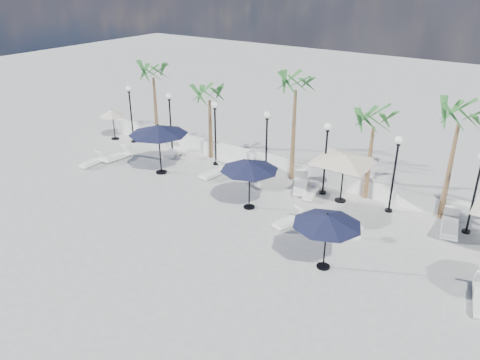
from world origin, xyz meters
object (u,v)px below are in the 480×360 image
Objects in this scene: lounger_0 at (117,156)px; parasol_navy_mid at (249,166)px; lounger_3 at (213,172)px; parasol_cream_sq_a at (345,154)px; parasol_cream_small at (112,113)px; lounger_5 at (311,192)px; lounger_7 at (450,226)px; lounger_6 at (300,185)px; lounger_2 at (92,162)px; parasol_navy_left at (158,130)px; lounger_1 at (172,151)px; parasol_navy_right at (327,220)px; lounger_4 at (290,220)px.

lounger_0 is 10.42m from parasol_navy_mid.
lounger_3 is at bearing 17.40° from lounger_0.
parasol_cream_sq_a is 16.64m from parasol_cream_small.
lounger_3 is 4.73m from parasol_navy_mid.
parasol_cream_small is at bearing 167.49° from lounger_5.
parasol_cream_sq_a is (-5.22, -0.01, 2.25)m from lounger_7.
parasol_navy_mid is at bearing -13.64° from parasol_cream_small.
parasol_cream_sq_a reaches higher than lounger_5.
lounger_0 is at bearing 167.89° from lounger_6.
lounger_6 is 7.51m from lounger_7.
lounger_2 is 5.05m from parasol_navy_left.
lounger_1 is 16.58m from lounger_7.
lounger_1 reaches higher than lounger_5.
lounger_6 is at bearing 0.08° from parasol_cream_small.
lounger_1 is at bearing 119.30° from parasol_navy_left.
parasol_navy_right is (15.94, -1.80, 1.91)m from lounger_2.
parasol_navy_right reaches higher than lounger_4.
parasol_navy_right is at bearing -72.86° from parasol_cream_sq_a.
lounger_0 is 0.86× the size of lounger_7.
lounger_7 is at bearing -8.25° from lounger_5.
parasol_cream_sq_a reaches higher than lounger_6.
lounger_0 reaches higher than lounger_5.
lounger_1 is 9.08m from lounger_6.
parasol_cream_small reaches higher than lounger_4.
parasol_navy_mid is at bearing -170.04° from lounger_7.
parasol_navy_left is at bearing -165.97° from parasol_cream_sq_a.
lounger_0 is at bearing -156.30° from lounger_1.
lounger_3 is 0.69× the size of parasol_navy_right.
lounger_3 is 0.83× the size of lounger_7.
lounger_5 is 0.79× the size of parasol_cream_small.
lounger_2 is 0.94× the size of lounger_4.
parasol_cream_sq_a reaches higher than lounger_0.
lounger_5 is 2.78m from parasol_cream_sq_a.
parasol_cream_sq_a is at bearing 14.03° from parasol_navy_left.
parasol_navy_mid reaches higher than lounger_0.
lounger_4 is 0.86× the size of parasol_cream_small.
parasol_navy_right is (11.73, -3.26, -0.46)m from parasol_navy_left.
parasol_navy_left is at bearing 6.04° from lounger_0.
parasol_navy_mid is at bearing -170.39° from lounger_4.
lounger_6 is (-1.35, 3.57, 0.05)m from lounger_4.
parasol_navy_left is at bearing -20.47° from parasol_cream_small.
lounger_5 is 0.51× the size of parasol_navy_left.
parasol_navy_right is at bearing -10.39° from lounger_2.
lounger_6 is at bearing 14.55° from lounger_2.
parasol_cream_small is at bearing 162.64° from parasol_navy_right.
parasol_navy_right reaches higher than lounger_1.
lounger_5 is at bearing -1.29° from parasol_cream_small.
parasol_navy_mid is 0.51× the size of parasol_cream_sq_a.
lounger_4 is 3.98m from parasol_navy_right.
parasol_navy_right is 6.03m from parasol_cream_sq_a.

